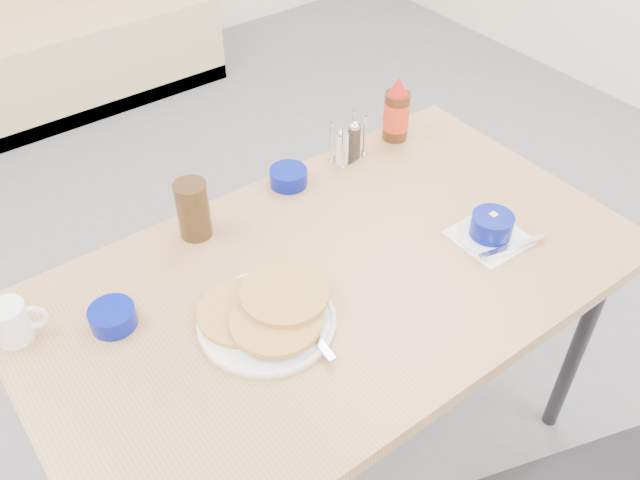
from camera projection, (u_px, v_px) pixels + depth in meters
booth_bench at (18, 43)px, 3.32m from camera, size 1.90×0.56×1.22m
dining_table at (334, 293)px, 1.58m from camera, size 1.40×0.80×0.76m
pancake_plate at (267, 314)px, 1.42m from camera, size 0.30×0.32×0.05m
coffee_mug at (12, 322)px, 1.37m from camera, size 0.11×0.08×0.09m
grits_setting at (491, 229)px, 1.61m from camera, size 0.18×0.17×0.07m
creamer_bowl at (113, 317)px, 1.41m from camera, size 0.10×0.10×0.04m
butter_bowl at (288, 177)px, 1.77m from camera, size 0.10×0.10×0.04m
amber_tumbler at (193, 210)px, 1.59m from camera, size 0.08×0.08×0.15m
condiment_caddy at (348, 145)px, 1.85m from camera, size 0.11×0.08×0.12m
syrup_bottle at (396, 112)px, 1.90m from camera, size 0.07×0.07×0.19m
sugar_wrapper at (262, 356)px, 1.36m from camera, size 0.04×0.04×0.00m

